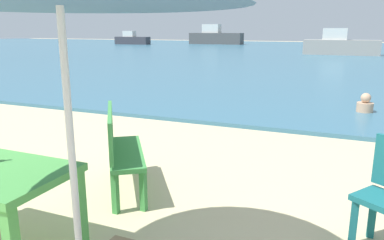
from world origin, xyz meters
The scene contains 6 objects.
sea_water centered at (0.00, 30.00, 0.04)m, with size 120.00×50.00×0.08m, color #386B84.
bench_green_left centered at (-1.03, 1.78, 0.54)m, with size 0.98×1.19×0.95m.
swimmer_person centered at (1.66, 7.12, 0.24)m, with size 0.34×0.34×0.41m.
boat_fishing_trawler centered at (-23.06, 37.75, 0.64)m, with size 4.29×1.17×1.56m.
boat_barge centered at (0.52, 26.99, 0.74)m, with size 5.01×1.37×1.82m.
boat_cargo_ship centered at (-14.06, 42.23, 0.92)m, with size 6.44×1.76×2.34m.
Camera 1 is at (1.28, -1.61, 1.81)m, focal length 34.98 mm.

